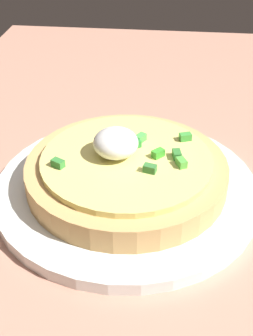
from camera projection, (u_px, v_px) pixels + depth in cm
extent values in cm
cube|color=tan|center=(201.00, 185.00, 53.51)|extent=(104.48, 79.60, 2.60)
cylinder|color=white|center=(126.00, 188.00, 49.73)|extent=(28.54, 28.54, 1.36)
cylinder|color=tan|center=(126.00, 173.00, 48.57)|extent=(21.52, 21.52, 2.70)
cylinder|color=#E6D675|center=(126.00, 160.00, 47.61)|extent=(18.13, 18.13, 0.68)
ellipsoid|color=white|center=(116.00, 143.00, 46.91)|extent=(4.72, 4.72, 3.00)
cube|color=#52AE40|center=(181.00, 163.00, 45.89)|extent=(1.50, 1.28, 0.80)
cube|color=#368437|center=(58.00, 163.00, 45.77)|extent=(1.31, 1.51, 0.80)
cube|color=#2A8428|center=(121.00, 148.00, 48.19)|extent=(1.41, 1.04, 0.80)
cube|color=#347D33|center=(177.00, 155.00, 47.10)|extent=(1.41, 1.04, 0.80)
cube|color=green|center=(158.00, 153.00, 47.28)|extent=(1.47, 1.47, 0.80)
cube|color=#2B8635|center=(135.00, 144.00, 48.80)|extent=(1.39, 1.51, 0.80)
cube|color=#377C37|center=(150.00, 169.00, 45.02)|extent=(1.11, 1.45, 0.80)
cube|color=green|center=(185.00, 138.00, 49.90)|extent=(1.18, 1.47, 0.80)
cube|color=#4DB34B|center=(141.00, 138.00, 49.85)|extent=(1.51, 1.37, 0.80)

